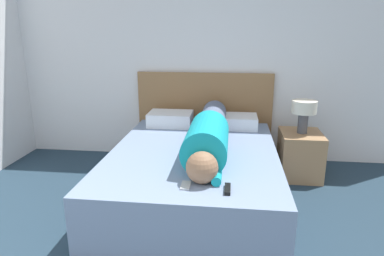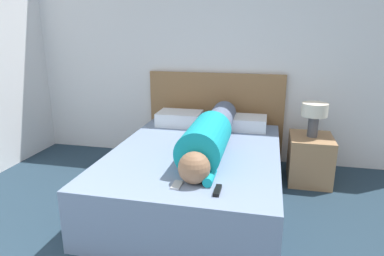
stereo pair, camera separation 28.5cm
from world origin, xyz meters
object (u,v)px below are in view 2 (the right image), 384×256
Objects in this scene: cell_phone at (177,185)px; table_lamp at (314,113)px; tv_remote at (218,190)px; pillow_near_headboard at (180,118)px; pillow_second at (245,123)px; person_lying at (211,135)px; nightstand at (310,159)px; bed at (196,175)px.

table_lamp is at bearing 53.34° from cell_phone.
pillow_near_headboard is at bearing 113.23° from tv_remote.
cell_phone is at bearing -102.95° from pillow_second.
person_lying is at bearing 81.88° from cell_phone.
pillow_near_headboard is (-1.42, 0.13, 0.32)m from nightstand.
bed is 1.16× the size of person_lying.
bed is 0.93m from pillow_second.
tv_remote is 1.15× the size of cell_phone.
table_lamp is at bearing -10.68° from pillow_second.
nightstand is at bearing 34.74° from person_lying.
person_lying is at bearing -107.45° from pillow_second.
table_lamp reaches higher than pillow_near_headboard.
tv_remote reaches higher than cell_phone.
pillow_near_headboard is (-1.42, 0.13, -0.17)m from table_lamp.
pillow_second is (0.73, 0.00, -0.01)m from pillow_near_headboard.
person_lying is 3.78× the size of pillow_second.
pillow_second is (0.24, 0.77, -0.08)m from person_lying.
pillow_near_headboard is 3.70× the size of cell_phone.
pillow_second reaches higher than bed.
pillow_second is at bearing 64.54° from bed.
table_lamp reaches higher than cell_phone.
table_lamp is 0.72× the size of pillow_near_headboard.
table_lamp is (1.06, 0.66, 0.48)m from bed.
pillow_near_headboard reaches higher than bed.
cell_phone is at bearing 173.33° from tv_remote.
cell_phone is at bearing -126.66° from nightstand.
pillow_near_headboard is at bearing 122.13° from person_lying.
pillow_near_headboard is (-0.49, 0.77, -0.08)m from person_lying.
cell_phone reaches higher than nightstand.
pillow_near_headboard is 1.05× the size of pillow_second.
pillow_near_headboard is 1.69m from tv_remote.
bed is 15.38× the size of cell_phone.
person_lying reaches higher than table_lamp.
person_lying is at bearing 6.01° from bed.
person_lying is 3.59× the size of pillow_near_headboard.
tv_remote is (0.18, -0.78, -0.14)m from person_lying.
bed is 0.77m from cell_phone.
bed is 0.92m from pillow_near_headboard.
bed is 5.81× the size of table_lamp.
person_lying is 0.77m from cell_phone.
nightstand is at bearing -5.22° from pillow_near_headboard.
bed is at bearing -148.18° from table_lamp.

